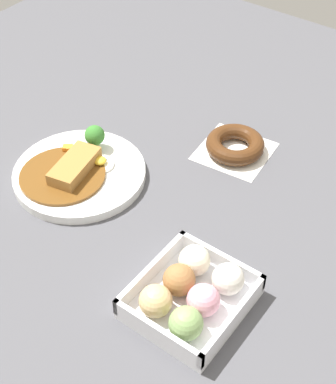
{
  "coord_description": "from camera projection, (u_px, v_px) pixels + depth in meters",
  "views": [
    {
      "loc": [
        0.6,
        0.48,
        0.75
      ],
      "look_at": [
        -0.01,
        0.03,
        0.03
      ],
      "focal_mm": 54.55,
      "sensor_mm": 36.0,
      "label": 1
    }
  ],
  "objects": [
    {
      "name": "donut_box",
      "position": [
        191.0,
        294.0,
        0.88
      ],
      "size": [
        0.18,
        0.16,
        0.06
      ],
      "color": "white",
      "rests_on": "ground_plane"
    },
    {
      "name": "curry_plate",
      "position": [
        78.0,
        171.0,
        1.11
      ],
      "size": [
        0.25,
        0.25,
        0.07
      ],
      "color": "white",
      "rests_on": "ground_plane"
    },
    {
      "name": "chocolate_ring_donut",
      "position": [
        235.0,
        145.0,
        1.16
      ],
      "size": [
        0.15,
        0.15,
        0.03
      ],
      "color": "white",
      "rests_on": "ground_plane"
    },
    {
      "name": "ground_plane",
      "position": [
        154.0,
        200.0,
        1.07
      ],
      "size": [
        1.6,
        1.6,
        0.0
      ],
      "primitive_type": "plane",
      "color": "#4C4C51"
    }
  ]
}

